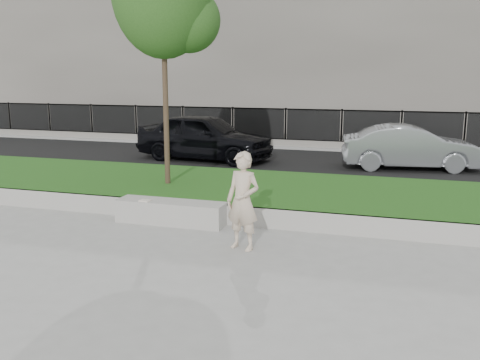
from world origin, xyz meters
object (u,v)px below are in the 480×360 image
(stone_bench, at_px, (171,212))
(book, at_px, (145,201))
(car_dark, at_px, (205,137))
(car_silver, at_px, (410,147))
(man, at_px, (243,201))

(stone_bench, bearing_deg, book, -161.86)
(car_dark, xyz_separation_m, car_silver, (6.70, 0.26, -0.12))
(stone_bench, bearing_deg, man, -30.43)
(book, relative_size, car_dark, 0.04)
(car_dark, bearing_deg, stone_bench, -156.92)
(stone_bench, xyz_separation_m, car_dark, (-2.10, 7.40, 0.61))
(book, height_order, car_dark, car_dark)
(man, height_order, car_silver, man)
(stone_bench, distance_m, book, 0.57)
(man, distance_m, book, 2.55)
(book, distance_m, car_dark, 7.73)
(book, distance_m, car_silver, 9.33)
(stone_bench, distance_m, car_silver, 8.94)
(stone_bench, height_order, car_silver, car_silver)
(car_dark, distance_m, car_silver, 6.71)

